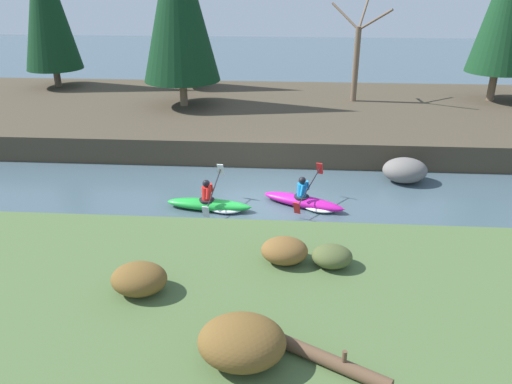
{
  "coord_description": "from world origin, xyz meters",
  "views": [
    {
      "loc": [
        0.81,
        -14.97,
        6.89
      ],
      "look_at": [
        -0.2,
        -0.68,
        0.55
      ],
      "focal_mm": 35.0,
      "sensor_mm": 36.0,
      "label": 1
    }
  ],
  "objects_px": {
    "boulder_midstream": "(405,170)",
    "driftwood_log": "(332,362)",
    "kayaker_middle": "(212,204)",
    "kayaker_lead": "(306,201)"
  },
  "relations": [
    {
      "from": "kayaker_middle",
      "to": "driftwood_log",
      "type": "height_order",
      "value": "driftwood_log"
    },
    {
      "from": "kayaker_lead",
      "to": "kayaker_middle",
      "type": "relative_size",
      "value": 0.97
    },
    {
      "from": "kayaker_lead",
      "to": "driftwood_log",
      "type": "bearing_deg",
      "value": -65.55
    },
    {
      "from": "kayaker_lead",
      "to": "driftwood_log",
      "type": "height_order",
      "value": "driftwood_log"
    },
    {
      "from": "kayaker_lead",
      "to": "boulder_midstream",
      "type": "height_order",
      "value": "kayaker_lead"
    },
    {
      "from": "driftwood_log",
      "to": "kayaker_middle",
      "type": "bearing_deg",
      "value": 141.61
    },
    {
      "from": "kayaker_lead",
      "to": "boulder_midstream",
      "type": "bearing_deg",
      "value": 56.41
    },
    {
      "from": "kayaker_middle",
      "to": "boulder_midstream",
      "type": "relative_size",
      "value": 1.79
    },
    {
      "from": "boulder_midstream",
      "to": "driftwood_log",
      "type": "distance_m",
      "value": 10.89
    },
    {
      "from": "kayaker_lead",
      "to": "kayaker_middle",
      "type": "distance_m",
      "value": 2.99
    }
  ]
}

